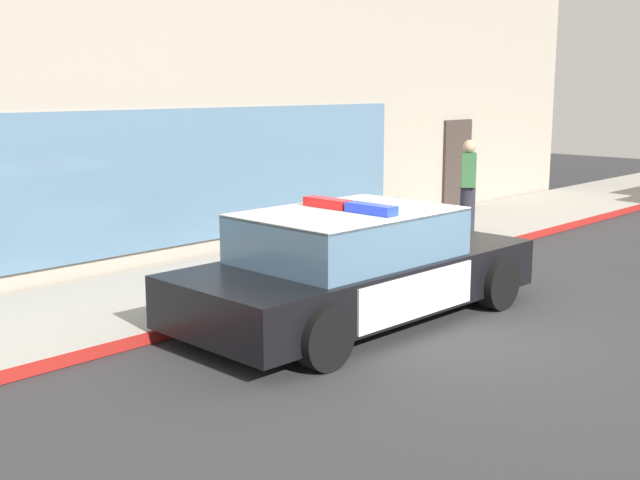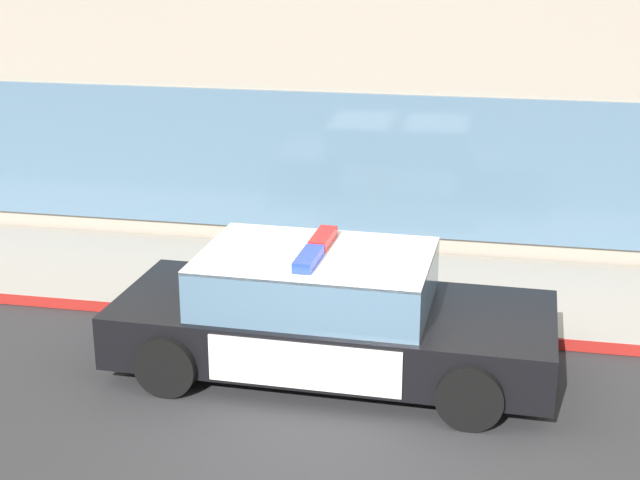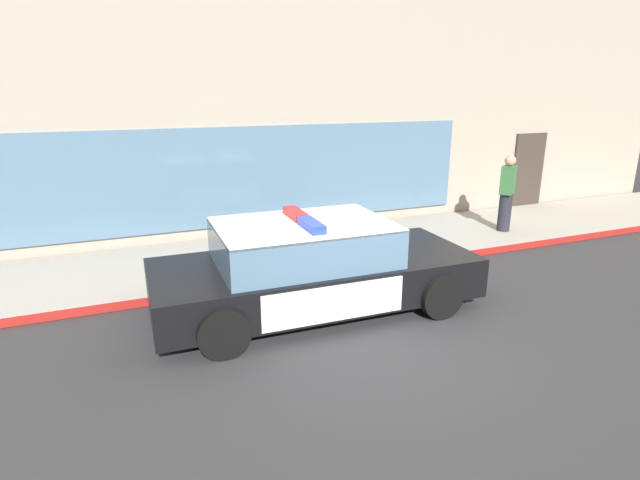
% 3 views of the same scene
% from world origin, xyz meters
% --- Properties ---
extents(ground, '(48.00, 48.00, 0.00)m').
position_xyz_m(ground, '(0.00, 0.00, 0.00)').
color(ground, '#303033').
extents(sidewalk, '(48.00, 2.74, 0.15)m').
position_xyz_m(sidewalk, '(0.00, 3.58, 0.07)').
color(sidewalk, '#A39E93').
rests_on(sidewalk, ground).
extents(curb_red_paint, '(28.80, 0.04, 0.14)m').
position_xyz_m(curb_red_paint, '(0.00, 2.19, 0.08)').
color(curb_red_paint, maroon).
rests_on(curb_red_paint, ground).
extents(storefront_building, '(21.86, 10.59, 9.99)m').
position_xyz_m(storefront_building, '(0.81, 10.25, 4.99)').
color(storefront_building, gray).
rests_on(storefront_building, ground).
extents(police_cruiser, '(4.89, 2.25, 1.49)m').
position_xyz_m(police_cruiser, '(-0.45, 1.15, 0.68)').
color(police_cruiser, black).
rests_on(police_cruiser, ground).
extents(fire_hydrant, '(0.34, 0.39, 0.73)m').
position_xyz_m(fire_hydrant, '(-0.79, 2.71, 0.50)').
color(fire_hydrant, gold).
rests_on(fire_hydrant, sidewalk).
extents(pedestrian_on_sidewalk, '(0.48, 0.44, 1.71)m').
position_xyz_m(pedestrian_on_sidewalk, '(4.99, 3.11, 1.01)').
color(pedestrian_on_sidewalk, '#23232D').
rests_on(pedestrian_on_sidewalk, sidewalk).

